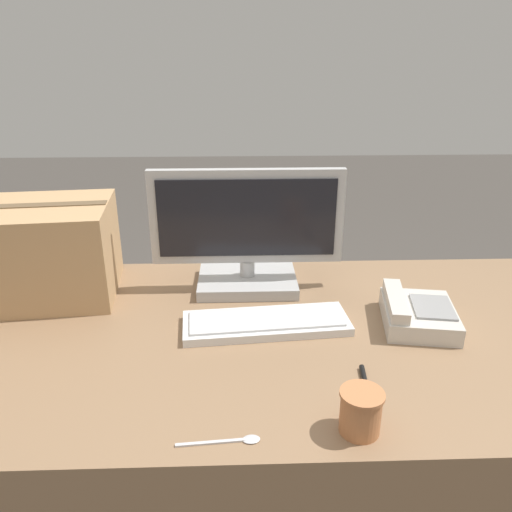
% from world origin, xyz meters
% --- Properties ---
extents(office_desk, '(1.80, 0.90, 0.73)m').
position_xyz_m(office_desk, '(0.00, 0.00, 0.37)').
color(office_desk, '#8C6B4C').
rests_on(office_desk, ground_plane).
extents(monitor, '(0.56, 0.22, 0.36)m').
position_xyz_m(monitor, '(-0.03, 0.27, 0.89)').
color(monitor, '#B7B7B7').
rests_on(monitor, office_desk).
extents(keyboard, '(0.44, 0.19, 0.03)m').
position_xyz_m(keyboard, '(0.02, 0.02, 0.75)').
color(keyboard, silver).
rests_on(keyboard, office_desk).
extents(desk_phone, '(0.21, 0.25, 0.08)m').
position_xyz_m(desk_phone, '(0.41, 0.02, 0.76)').
color(desk_phone, beige).
rests_on(desk_phone, office_desk).
extents(paper_cup_right, '(0.08, 0.08, 0.09)m').
position_xyz_m(paper_cup_right, '(0.17, -0.37, 0.78)').
color(paper_cup_right, '#BC7547').
rests_on(paper_cup_right, office_desk).
extents(spoon, '(0.16, 0.03, 0.00)m').
position_xyz_m(spoon, '(-0.07, -0.39, 0.74)').
color(spoon, silver).
rests_on(spoon, office_desk).
extents(cardboard_box, '(0.38, 0.35, 0.27)m').
position_xyz_m(cardboard_box, '(-0.60, 0.24, 0.87)').
color(cardboard_box, tan).
rests_on(cardboard_box, office_desk).
extents(pen_marker, '(0.03, 0.14, 0.01)m').
position_xyz_m(pen_marker, '(0.22, -0.24, 0.74)').
color(pen_marker, black).
rests_on(pen_marker, office_desk).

